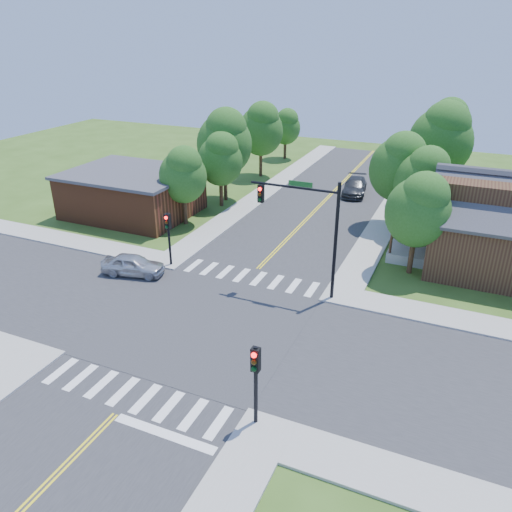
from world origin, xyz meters
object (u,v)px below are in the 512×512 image
at_px(signal_mast_ne, 308,219).
at_px(car_silver, 133,265).
at_px(signal_pole_nw, 168,230).
at_px(car_dgrey, 355,187).
at_px(signal_pole_se, 255,372).

height_order(signal_mast_ne, car_silver, signal_mast_ne).
bearing_deg(car_silver, signal_mast_ne, -91.99).
distance_m(signal_pole_nw, car_dgrey, 22.00).
relative_size(signal_mast_ne, car_silver, 1.66).
relative_size(signal_mast_ne, car_dgrey, 1.34).
xyz_separation_m(signal_mast_ne, signal_pole_se, (1.69, -11.21, -2.19)).
bearing_deg(signal_mast_ne, car_dgrey, 95.30).
bearing_deg(signal_pole_nw, car_dgrey, 69.69).
relative_size(signal_pole_se, signal_pole_nw, 1.00).
relative_size(signal_mast_ne, signal_pole_nw, 1.89).
distance_m(signal_pole_se, car_dgrey, 32.01).
height_order(signal_pole_nw, car_silver, signal_pole_nw).
bearing_deg(signal_pole_nw, car_silver, -126.00).
bearing_deg(signal_pole_se, signal_pole_nw, 135.00).
bearing_deg(signal_pole_nw, signal_pole_se, -45.00).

